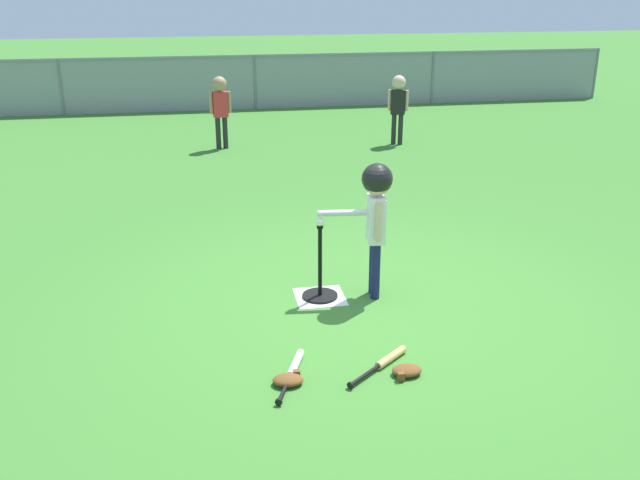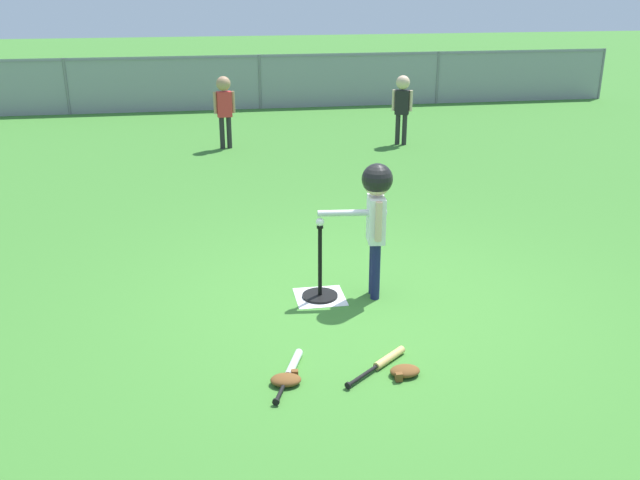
% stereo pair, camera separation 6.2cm
% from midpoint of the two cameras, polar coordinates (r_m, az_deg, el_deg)
% --- Properties ---
extents(ground_plane, '(60.00, 60.00, 0.00)m').
position_cam_midpoint_polar(ground_plane, '(6.22, 3.15, -5.17)').
color(ground_plane, '#3D7A2D').
extents(home_plate, '(0.44, 0.44, 0.01)m').
position_cam_midpoint_polar(home_plate, '(6.33, -0.28, -4.63)').
color(home_plate, white).
rests_on(home_plate, ground_plane).
extents(batting_tee, '(0.32, 0.32, 0.68)m').
position_cam_midpoint_polar(batting_tee, '(6.29, -0.28, -3.77)').
color(batting_tee, black).
rests_on(batting_tee, ground_plane).
extents(baseball_on_tee, '(0.07, 0.07, 0.07)m').
position_cam_midpoint_polar(baseball_on_tee, '(6.06, -0.29, 1.47)').
color(baseball_on_tee, white).
rests_on(baseball_on_tee, batting_tee).
extents(batter_child, '(0.64, 0.35, 1.23)m').
position_cam_midpoint_polar(batter_child, '(6.07, 4.26, 2.99)').
color(batter_child, '#191E4C').
rests_on(batter_child, ground_plane).
extents(fielder_near_right, '(0.33, 0.23, 1.17)m').
position_cam_midpoint_polar(fielder_near_right, '(12.09, 6.23, 11.22)').
color(fielder_near_right, '#262626').
rests_on(fielder_near_right, ground_plane).
extents(fielder_deep_left, '(0.35, 0.24, 1.19)m').
position_cam_midpoint_polar(fielder_deep_left, '(11.84, -8.26, 10.99)').
color(fielder_deep_left, '#262626').
rests_on(fielder_deep_left, ground_plane).
extents(spare_bat_silver, '(0.30, 0.66, 0.06)m').
position_cam_midpoint_polar(spare_bat_silver, '(5.19, -2.52, -10.40)').
color(spare_bat_silver, silver).
rests_on(spare_bat_silver, ground_plane).
extents(spare_bat_wood, '(0.56, 0.48, 0.06)m').
position_cam_midpoint_polar(spare_bat_wood, '(5.30, 5.01, -9.78)').
color(spare_bat_wood, '#DBB266').
rests_on(spare_bat_wood, ground_plane).
extents(glove_by_plate, '(0.22, 0.17, 0.07)m').
position_cam_midpoint_polar(glove_by_plate, '(5.19, 6.70, -10.51)').
color(glove_by_plate, brown).
rests_on(glove_by_plate, ground_plane).
extents(glove_near_bats, '(0.23, 0.18, 0.07)m').
position_cam_midpoint_polar(glove_near_bats, '(5.06, -2.94, -11.29)').
color(glove_near_bats, brown).
rests_on(glove_near_bats, ground_plane).
extents(outfield_fence, '(16.06, 0.06, 1.15)m').
position_cam_midpoint_polar(outfield_fence, '(15.53, -5.43, 12.82)').
color(outfield_fence, slate).
rests_on(outfield_fence, ground_plane).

